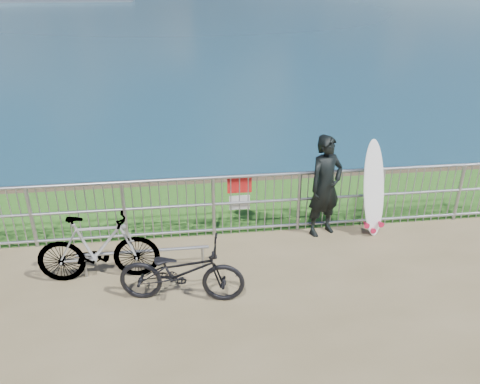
{
  "coord_description": "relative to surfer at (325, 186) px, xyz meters",
  "views": [
    {
      "loc": [
        -0.96,
        -5.54,
        4.22
      ],
      "look_at": [
        -0.09,
        1.2,
        1.0
      ],
      "focal_mm": 35.0,
      "sensor_mm": 36.0,
      "label": 1
    }
  ],
  "objects": [
    {
      "name": "grass_strip",
      "position": [
        -1.41,
        1.25,
        -0.89
      ],
      "size": [
        120.0,
        120.0,
        0.0
      ],
      "primitive_type": "plane",
      "color": "#245918",
      "rests_on": "ground"
    },
    {
      "name": "seascape",
      "position": [
        -45.16,
        146.04,
        -4.93
      ],
      "size": [
        260.0,
        260.0,
        5.0
      ],
      "color": "brown",
      "rests_on": "ground"
    },
    {
      "name": "railing",
      "position": [
        -1.39,
        0.15,
        -0.32
      ],
      "size": [
        10.06,
        0.1,
        1.13
      ],
      "color": "#94979D",
      "rests_on": "ground"
    },
    {
      "name": "surfer",
      "position": [
        0.0,
        0.0,
        0.0
      ],
      "size": [
        0.77,
        0.65,
        1.8
      ],
      "primitive_type": "imported",
      "rotation": [
        0.0,
        0.0,
        0.39
      ],
      "color": "black",
      "rests_on": "ground"
    },
    {
      "name": "surfboard",
      "position": [
        0.83,
        -0.1,
        -0.11
      ],
      "size": [
        0.54,
        0.51,
        1.71
      ],
      "color": "white",
      "rests_on": "ground"
    },
    {
      "name": "bicycle_near",
      "position": [
        -2.49,
        -1.56,
        -0.44
      ],
      "size": [
        1.83,
        0.89,
        0.92
      ],
      "primitive_type": "imported",
      "rotation": [
        0.0,
        0.0,
        1.4
      ],
      "color": "black",
      "rests_on": "ground"
    },
    {
      "name": "bicycle_far",
      "position": [
        -3.69,
        -0.92,
        -0.37
      ],
      "size": [
        1.78,
        0.51,
        1.07
      ],
      "primitive_type": "imported",
      "rotation": [
        0.0,
        0.0,
        1.57
      ],
      "color": "black",
      "rests_on": "ground"
    },
    {
      "name": "bike_rack",
      "position": [
        -3.05,
        -0.85,
        -0.56
      ],
      "size": [
        1.97,
        0.05,
        0.41
      ],
      "color": "#94979D",
      "rests_on": "ground"
    }
  ]
}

